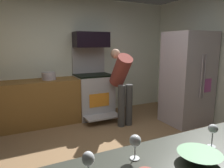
# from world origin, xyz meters

# --- Properties ---
(ground_plane) EXTENTS (5.20, 4.80, 0.02)m
(ground_plane) POSITION_xyz_m (0.00, 0.00, -0.01)
(ground_plane) COLOR olive
(wall_back) EXTENTS (5.20, 0.12, 2.60)m
(wall_back) POSITION_xyz_m (0.00, 2.34, 1.30)
(wall_back) COLOR silver
(wall_back) RESTS_ON ground
(lower_cabinet_run) EXTENTS (2.40, 0.60, 0.90)m
(lower_cabinet_run) POSITION_xyz_m (-0.90, 1.98, 0.45)
(lower_cabinet_run) COLOR brown
(lower_cabinet_run) RESTS_ON ground
(oven_range) EXTENTS (0.76, 0.97, 1.53)m
(oven_range) POSITION_xyz_m (0.46, 1.97, 0.51)
(oven_range) COLOR #B6B4B9
(oven_range) RESTS_ON ground
(microwave) EXTENTS (0.74, 0.38, 0.33)m
(microwave) POSITION_xyz_m (0.46, 2.06, 1.69)
(microwave) COLOR black
(microwave) RESTS_ON oven_range
(refrigerator) EXTENTS (0.84, 0.75, 1.83)m
(refrigerator) POSITION_xyz_m (2.03, 0.79, 0.92)
(refrigerator) COLOR #BEB1BA
(refrigerator) RESTS_ON ground
(person_cook) EXTENTS (0.31, 0.65, 1.50)m
(person_cook) POSITION_xyz_m (0.81, 1.32, 0.89)
(person_cook) COLOR #434343
(person_cook) RESTS_ON ground
(mixing_bowl_small) EXTENTS (0.26, 0.26, 0.06)m
(mixing_bowl_small) POSITION_xyz_m (-0.19, -1.46, 0.93)
(mixing_bowl_small) COLOR #5C9463
(mixing_bowl_small) RESTS_ON counter_island
(wine_glass_near) EXTENTS (0.07, 0.07, 0.16)m
(wine_glass_near) POSITION_xyz_m (-0.51, -1.26, 1.01)
(wine_glass_near) COLOR silver
(wine_glass_near) RESTS_ON counter_island
(wine_glass_far) EXTENTS (0.06, 0.06, 0.16)m
(wine_glass_far) POSITION_xyz_m (0.04, -1.37, 1.02)
(wine_glass_far) COLOR silver
(wine_glass_far) RESTS_ON counter_island
(wine_glass_extra) EXTENTS (0.06, 0.06, 0.18)m
(wine_glass_extra) POSITION_xyz_m (-0.85, -1.36, 1.03)
(wine_glass_extra) COLOR silver
(wine_glass_extra) RESTS_ON counter_island
(stock_pot) EXTENTS (0.27, 0.27, 0.15)m
(stock_pot) POSITION_xyz_m (-0.48, 1.98, 0.98)
(stock_pot) COLOR #BBB2BE
(stock_pot) RESTS_ON lower_cabinet_run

